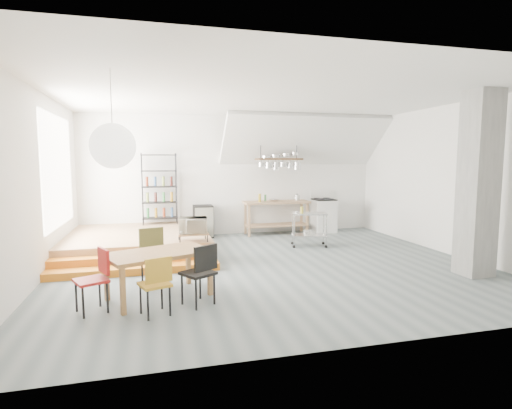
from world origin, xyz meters
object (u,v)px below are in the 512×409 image
object	(u,v)px
stove	(323,215)
rolling_cart	(309,225)
mini_fridge	(203,221)
dining_table	(159,257)

from	to	relation	value
stove	rolling_cart	distance (m)	2.07
rolling_cart	mini_fridge	distance (m)	2.88
rolling_cart	mini_fridge	xyz separation A→B (m)	(-2.27, 1.77, -0.10)
dining_table	mini_fridge	xyz separation A→B (m)	(1.19, 4.55, -0.19)
mini_fridge	rolling_cart	bearing A→B (deg)	-37.99
mini_fridge	stove	bearing A→B (deg)	-0.74
stove	dining_table	bearing A→B (deg)	-135.57
stove	rolling_cart	bearing A→B (deg)	-123.11
rolling_cart	mini_fridge	bearing A→B (deg)	156.36
dining_table	rolling_cart	distance (m)	4.44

